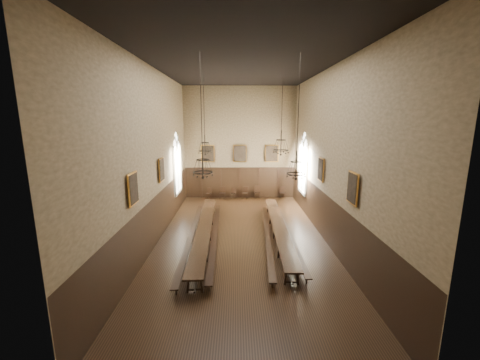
{
  "coord_description": "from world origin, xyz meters",
  "views": [
    {
      "loc": [
        -0.27,
        -14.9,
        6.38
      ],
      "look_at": [
        -0.07,
        1.5,
        3.01
      ],
      "focal_mm": 22.0,
      "sensor_mm": 36.0,
      "label": 1
    }
  ],
  "objects_px": {
    "chandelier_back_left": "(205,145)",
    "chair_7": "(282,195)",
    "chandelier_front_right": "(296,166)",
    "chair_5": "(257,195)",
    "table_left": "(205,233)",
    "chair_1": "(209,195)",
    "chandelier_back_right": "(281,145)",
    "bench_right_inner": "(267,236)",
    "chair_2": "(222,195)",
    "bench_right_outer": "(288,235)",
    "bench_left_outer": "(192,237)",
    "bench_left_inner": "(215,236)",
    "chandelier_front_left": "(203,165)",
    "table_right": "(278,232)",
    "chair_3": "(233,195)",
    "chair_4": "(245,195)"
  },
  "relations": [
    {
      "from": "chandelier_back_left",
      "to": "chair_7",
      "type": "bearing_deg",
      "value": 48.52
    },
    {
      "from": "chandelier_front_right",
      "to": "chair_5",
      "type": "bearing_deg",
      "value": 94.36
    },
    {
      "from": "table_left",
      "to": "chair_7",
      "type": "xyz_separation_m",
      "value": [
        5.51,
        8.66,
        -0.13
      ]
    },
    {
      "from": "chandelier_back_left",
      "to": "chair_5",
      "type": "bearing_deg",
      "value": 60.84
    },
    {
      "from": "chair_1",
      "to": "chandelier_back_right",
      "type": "relative_size",
      "value": 0.2
    },
    {
      "from": "bench_right_inner",
      "to": "chair_2",
      "type": "xyz_separation_m",
      "value": [
        -2.82,
        8.76,
        0.01
      ]
    },
    {
      "from": "bench_right_inner",
      "to": "bench_right_outer",
      "type": "height_order",
      "value": "bench_right_inner"
    },
    {
      "from": "bench_left_outer",
      "to": "chair_1",
      "type": "height_order",
      "value": "chair_1"
    },
    {
      "from": "chair_7",
      "to": "bench_left_inner",
      "type": "bearing_deg",
      "value": -122.1
    },
    {
      "from": "bench_left_inner",
      "to": "chandelier_front_left",
      "type": "distance_m",
      "value": 5.04
    },
    {
      "from": "table_left",
      "to": "bench_left_inner",
      "type": "distance_m",
      "value": 0.55
    },
    {
      "from": "bench_right_inner",
      "to": "chandelier_back_right",
      "type": "xyz_separation_m",
      "value": [
        0.92,
        2.19,
        4.66
      ]
    },
    {
      "from": "chair_1",
      "to": "chair_7",
      "type": "bearing_deg",
      "value": 16.07
    },
    {
      "from": "table_right",
      "to": "chandelier_front_left",
      "type": "relative_size",
      "value": 2.08
    },
    {
      "from": "table_right",
      "to": "bench_right_inner",
      "type": "xyz_separation_m",
      "value": [
        -0.64,
        -0.37,
        -0.12
      ]
    },
    {
      "from": "bench_left_inner",
      "to": "chandelier_front_left",
      "type": "xyz_separation_m",
      "value": [
        -0.24,
        -2.68,
        4.26
      ]
    },
    {
      "from": "chair_3",
      "to": "chandelier_front_left",
      "type": "xyz_separation_m",
      "value": [
        -1.12,
        -11.3,
        4.29
      ]
    },
    {
      "from": "chair_2",
      "to": "chandelier_back_right",
      "type": "distance_m",
      "value": 8.87
    },
    {
      "from": "chair_2",
      "to": "chandelier_front_left",
      "type": "bearing_deg",
      "value": -81.5
    },
    {
      "from": "bench_right_inner",
      "to": "chair_3",
      "type": "xyz_separation_m",
      "value": [
        -1.94,
        8.72,
        -0.01
      ]
    },
    {
      "from": "chandelier_front_right",
      "to": "bench_left_outer",
      "type": "bearing_deg",
      "value": 155.45
    },
    {
      "from": "bench_right_outer",
      "to": "chair_2",
      "type": "height_order",
      "value": "chair_2"
    },
    {
      "from": "bench_left_outer",
      "to": "chandelier_front_right",
      "type": "distance_m",
      "value": 6.84
    },
    {
      "from": "chandelier_front_left",
      "to": "chair_4",
      "type": "bearing_deg",
      "value": 79.48
    },
    {
      "from": "bench_right_inner",
      "to": "chandelier_back_left",
      "type": "relative_size",
      "value": 2.13
    },
    {
      "from": "table_left",
      "to": "bench_right_outer",
      "type": "xyz_separation_m",
      "value": [
        4.5,
        0.1,
        -0.15
      ]
    },
    {
      "from": "bench_right_inner",
      "to": "chandelier_back_left",
      "type": "xyz_separation_m",
      "value": [
        -3.48,
        2.41,
        4.66
      ]
    },
    {
      "from": "table_right",
      "to": "chair_7",
      "type": "xyz_separation_m",
      "value": [
        1.51,
        8.41,
        -0.11
      ]
    },
    {
      "from": "bench_left_outer",
      "to": "chandelier_front_left",
      "type": "xyz_separation_m",
      "value": [
        0.97,
        -2.52,
        4.25
      ]
    },
    {
      "from": "chair_2",
      "to": "chair_5",
      "type": "height_order",
      "value": "chair_5"
    },
    {
      "from": "table_left",
      "to": "bench_left_outer",
      "type": "relative_size",
      "value": 1.03
    },
    {
      "from": "chair_2",
      "to": "chandelier_front_right",
      "type": "height_order",
      "value": "chandelier_front_right"
    },
    {
      "from": "chair_5",
      "to": "chandelier_back_right",
      "type": "xyz_separation_m",
      "value": [
        0.85,
        -6.58,
        4.63
      ]
    },
    {
      "from": "table_left",
      "to": "chandelier_front_left",
      "type": "relative_size",
      "value": 2.19
    },
    {
      "from": "bench_right_outer",
      "to": "chair_5",
      "type": "bearing_deg",
      "value": 97.17
    },
    {
      "from": "table_right",
      "to": "chair_1",
      "type": "relative_size",
      "value": 11.3
    },
    {
      "from": "bench_right_inner",
      "to": "chair_3",
      "type": "height_order",
      "value": "chair_3"
    },
    {
      "from": "table_left",
      "to": "chair_5",
      "type": "relative_size",
      "value": 10.47
    },
    {
      "from": "bench_right_outer",
      "to": "chandelier_front_right",
      "type": "bearing_deg",
      "value": -95.19
    },
    {
      "from": "chandelier_front_left",
      "to": "chair_2",
      "type": "bearing_deg",
      "value": 88.78
    },
    {
      "from": "chair_2",
      "to": "chandelier_back_left",
      "type": "relative_size",
      "value": 0.21
    },
    {
      "from": "table_right",
      "to": "chair_2",
      "type": "height_order",
      "value": "chair_2"
    },
    {
      "from": "chandelier_front_right",
      "to": "bench_left_inner",
      "type": "bearing_deg",
      "value": 147.11
    },
    {
      "from": "table_right",
      "to": "chair_7",
      "type": "height_order",
      "value": "chair_7"
    },
    {
      "from": "chair_4",
      "to": "chandelier_back_left",
      "type": "bearing_deg",
      "value": -96.33
    },
    {
      "from": "bench_left_inner",
      "to": "chair_7",
      "type": "bearing_deg",
      "value": 60.24
    },
    {
      "from": "chandelier_front_right",
      "to": "chair_4",
      "type": "bearing_deg",
      "value": 99.7
    },
    {
      "from": "chandelier_back_left",
      "to": "chandelier_front_left",
      "type": "distance_m",
      "value": 5.03
    },
    {
      "from": "bench_left_inner",
      "to": "chandelier_front_right",
      "type": "bearing_deg",
      "value": -32.89
    },
    {
      "from": "chair_1",
      "to": "chair_5",
      "type": "bearing_deg",
      "value": 16.24
    }
  ]
}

